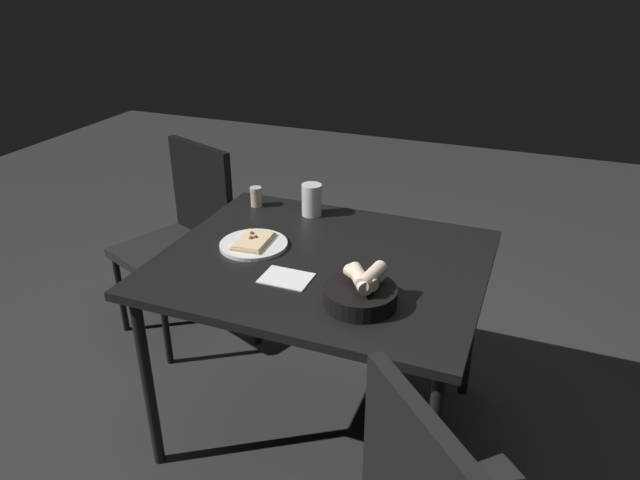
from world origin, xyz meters
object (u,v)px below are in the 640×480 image
(pizza_plate, at_px, (254,244))
(chair_near, at_px, (185,230))
(beer_glass, at_px, (312,201))
(dining_table, at_px, (322,275))
(bread_basket, at_px, (361,293))
(pepper_shaker, at_px, (256,198))

(pizza_plate, relative_size, chair_near, 0.27)
(beer_glass, relative_size, chair_near, 0.14)
(dining_table, height_order, beer_glass, beer_glass)
(beer_glass, bearing_deg, bread_basket, 124.32)
(pizza_plate, bearing_deg, bread_basket, 154.32)
(chair_near, bearing_deg, dining_table, 153.26)
(bread_basket, bearing_deg, chair_near, -31.72)
(pizza_plate, relative_size, beer_glass, 1.90)
(dining_table, xyz_separation_m, bread_basket, (-0.21, 0.23, 0.10))
(pizza_plate, relative_size, pepper_shaker, 2.98)
(bread_basket, relative_size, pepper_shaker, 2.71)
(bread_basket, bearing_deg, pizza_plate, -25.68)
(bread_basket, bearing_deg, dining_table, -47.42)
(pizza_plate, bearing_deg, chair_near, -36.01)
(beer_glass, bearing_deg, pizza_plate, 75.74)
(bread_basket, bearing_deg, pepper_shaker, -41.77)
(dining_table, relative_size, bread_basket, 4.97)
(bread_basket, xyz_separation_m, pepper_shaker, (0.64, -0.57, -0.00))
(pizza_plate, distance_m, pepper_shaker, 0.38)
(pizza_plate, height_order, bread_basket, bread_basket)
(pizza_plate, height_order, beer_glass, beer_glass)
(bread_basket, xyz_separation_m, beer_glass, (0.39, -0.57, 0.02))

